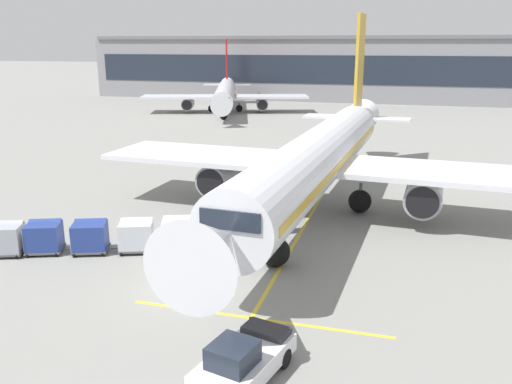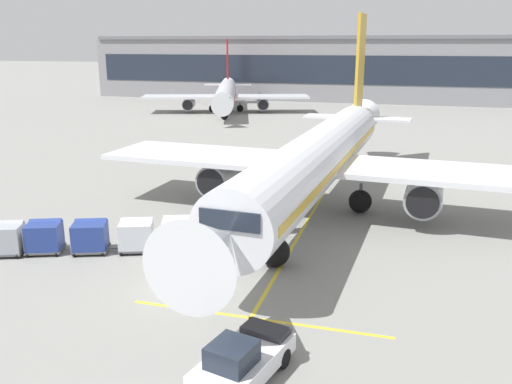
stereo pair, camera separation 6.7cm
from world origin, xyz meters
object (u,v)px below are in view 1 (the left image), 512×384
(pushback_tug, at_px, (243,360))
(parked_airplane, at_px, (319,158))
(safety_cone_wingtip, at_px, (241,200))
(distant_airplane, at_px, (225,94))
(baggage_cart_fifth, at_px, (5,238))
(ground_crew_marshaller, at_px, (232,229))
(baggage_cart_second, at_px, (136,235))
(ground_crew_by_carts, at_px, (231,219))
(baggage_cart_lead, at_px, (179,232))
(safety_cone_engine_keepout, at_px, (225,198))
(safety_cone_nose_mark, at_px, (230,205))
(baggage_cart_fourth, at_px, (44,236))
(ground_crew_by_loader, at_px, (208,227))
(baggage_cart_third, at_px, (90,236))
(belt_loader, at_px, (228,225))

(pushback_tug, bearing_deg, parked_airplane, 91.80)
(safety_cone_wingtip, relative_size, distant_airplane, 0.02)
(baggage_cart_fifth, relative_size, ground_crew_marshaller, 1.62)
(baggage_cart_second, bearing_deg, ground_crew_by_carts, 43.27)
(baggage_cart_lead, height_order, distant_airplane, distant_airplane)
(parked_airplane, distance_m, baggage_cart_second, 14.12)
(safety_cone_engine_keepout, distance_m, safety_cone_wingtip, 1.36)
(distant_airplane, bearing_deg, baggage_cart_lead, -73.58)
(ground_crew_marshaller, distance_m, safety_cone_nose_mark, 7.16)
(baggage_cart_lead, xyz_separation_m, distant_airplane, (-18.39, 62.41, 2.19))
(baggage_cart_fourth, relative_size, safety_cone_engine_keepout, 4.57)
(baggage_cart_second, distance_m, ground_crew_by_loader, 4.36)
(baggage_cart_fourth, bearing_deg, distant_airplane, 99.66)
(ground_crew_by_loader, xyz_separation_m, safety_cone_engine_keepout, (-1.83, 8.52, -0.70))
(baggage_cart_third, distance_m, pushback_tug, 15.37)
(parked_airplane, xyz_separation_m, baggage_cart_third, (-11.56, -11.32, -3.02))
(baggage_cart_fourth, xyz_separation_m, safety_cone_engine_keepout, (6.81, 12.67, -0.70))
(baggage_cart_lead, xyz_separation_m, safety_cone_nose_mark, (0.49, 8.20, -0.65))
(baggage_cart_second, relative_size, safety_cone_wingtip, 4.55)
(ground_crew_by_carts, height_order, distant_airplane, distant_airplane)
(ground_crew_marshaller, bearing_deg, ground_crew_by_carts, 109.61)
(belt_loader, xyz_separation_m, baggage_cart_fourth, (-9.56, -5.25, 0.13))
(pushback_tug, distance_m, safety_cone_nose_mark, 20.71)
(parked_airplane, bearing_deg, ground_crew_marshaller, -116.63)
(baggage_cart_second, xyz_separation_m, pushback_tug, (9.70, -10.23, -0.17))
(belt_loader, height_order, safety_cone_wingtip, belt_loader)
(baggage_cart_fifth, relative_size, ground_crew_by_loader, 1.62)
(baggage_cart_third, xyz_separation_m, safety_cone_engine_keepout, (4.26, 11.90, -0.70))
(pushback_tug, bearing_deg, belt_loader, 110.63)
(ground_crew_marshaller, bearing_deg, safety_cone_nose_mark, 109.41)
(baggage_cart_lead, relative_size, baggage_cart_fourth, 1.00)
(baggage_cart_third, height_order, baggage_cart_fifth, same)
(belt_loader, bearing_deg, baggage_cart_lead, -132.03)
(safety_cone_wingtip, bearing_deg, baggage_cart_lead, -95.03)
(ground_crew_by_loader, relative_size, safety_cone_engine_keepout, 2.83)
(baggage_cart_third, distance_m, ground_crew_by_carts, 8.69)
(baggage_cart_fourth, xyz_separation_m, ground_crew_by_carts, (9.56, 5.90, -0.00))
(ground_crew_by_carts, bearing_deg, baggage_cart_fifth, -149.55)
(ground_crew_by_carts, bearing_deg, baggage_cart_fourth, -148.30)
(baggage_cart_third, bearing_deg, distant_airplane, 101.96)
(parked_airplane, relative_size, baggage_cart_fifth, 15.05)
(baggage_cart_lead, bearing_deg, baggage_cart_fourth, -159.45)
(parked_airplane, distance_m, belt_loader, 8.80)
(pushback_tug, relative_size, ground_crew_by_loader, 2.74)
(belt_loader, relative_size, baggage_cart_second, 1.88)
(ground_crew_by_carts, height_order, ground_crew_marshaller, same)
(pushback_tug, bearing_deg, baggage_cart_second, 133.47)
(ground_crew_by_carts, bearing_deg, safety_cone_nose_mark, 109.34)
(baggage_cart_fifth, bearing_deg, parked_airplane, 38.86)
(parked_airplane, height_order, baggage_cart_third, parked_airplane)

